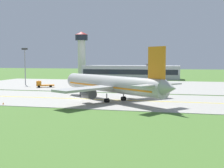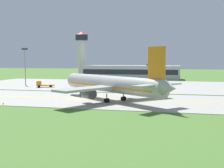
{
  "view_description": "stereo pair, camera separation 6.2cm",
  "coord_description": "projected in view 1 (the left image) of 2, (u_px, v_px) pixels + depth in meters",
  "views": [
    {
      "loc": [
        24.07,
        -68.38,
        9.99
      ],
      "look_at": [
        7.93,
        0.7,
        4.0
      ],
      "focal_mm": 45.65,
      "sensor_mm": 36.0,
      "label": 1
    },
    {
      "loc": [
        24.13,
        -68.37,
        9.99
      ],
      "look_at": [
        7.93,
        0.7,
        4.0
      ],
      "focal_mm": 45.65,
      "sensor_mm": 36.0,
      "label": 2
    }
  ],
  "objects": [
    {
      "name": "ground_plane",
      "position": [
        81.0,
        99.0,
        72.65
      ],
      "size": [
        500.0,
        500.0,
        0.0
      ],
      "primitive_type": "plane",
      "color": "#47702D"
    },
    {
      "name": "taxiway_strip",
      "position": [
        81.0,
        99.0,
        72.65
      ],
      "size": [
        240.0,
        28.0,
        0.1
      ],
      "primitive_type": "cube",
      "color": "#9E9B93",
      "rests_on": "ground"
    },
    {
      "name": "apron_pad",
      "position": [
        141.0,
        86.0,
        111.14
      ],
      "size": [
        140.0,
        52.0,
        0.1
      ],
      "primitive_type": "cube",
      "color": "#9E9B93",
      "rests_on": "ground"
    },
    {
      "name": "taxiway_centreline",
      "position": [
        81.0,
        99.0,
        72.64
      ],
      "size": [
        220.0,
        0.6,
        0.01
      ],
      "primitive_type": "cube",
      "color": "yellow",
      "rests_on": "taxiway_strip"
    },
    {
      "name": "airplane_lead",
      "position": [
        111.0,
        84.0,
        68.86
      ],
      "size": [
        33.46,
        29.23,
        12.7
      ],
      "color": "#ADADA8",
      "rests_on": "ground"
    },
    {
      "name": "service_truck_baggage",
      "position": [
        42.0,
        84.0,
        103.4
      ],
      "size": [
        6.61,
        4.83,
        2.59
      ],
      "color": "orange",
      "rests_on": "ground"
    },
    {
      "name": "service_truck_fuel",
      "position": [
        87.0,
        80.0,
        123.17
      ],
      "size": [
        6.34,
        3.82,
        2.6
      ],
      "color": "#264CA5",
      "rests_on": "ground"
    },
    {
      "name": "terminal_building",
      "position": [
        131.0,
        72.0,
        151.37
      ],
      "size": [
        51.22,
        12.37,
        8.27
      ],
      "color": "#B2B2B7",
      "rests_on": "ground"
    },
    {
      "name": "control_tower",
      "position": [
        82.0,
        50.0,
        165.17
      ],
      "size": [
        7.6,
        7.6,
        26.3
      ],
      "color": "silver",
      "rests_on": "ground"
    },
    {
      "name": "apron_light_mast",
      "position": [
        25.0,
        62.0,
        112.31
      ],
      "size": [
        2.4,
        0.5,
        14.7
      ],
      "color": "gray",
      "rests_on": "ground"
    },
    {
      "name": "traffic_cone_near_edge",
      "position": [
        3.0,
        103.0,
        63.58
      ],
      "size": [
        0.44,
        0.44,
        0.6
      ],
      "primitive_type": "cone",
      "color": "orange",
      "rests_on": "ground"
    }
  ]
}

